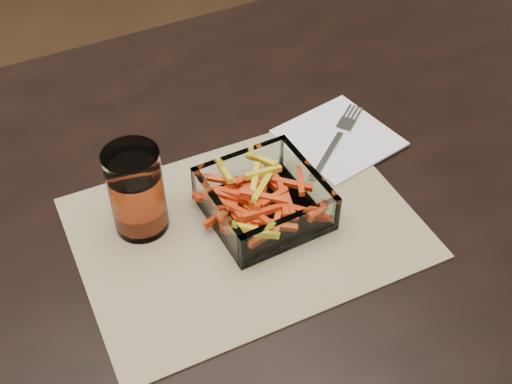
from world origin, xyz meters
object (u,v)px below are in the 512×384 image
at_px(dining_table, 218,224).
at_px(glass_bowl, 264,201).
at_px(fork, 338,137).
at_px(tumbler, 137,194).

xyz_separation_m(dining_table, glass_bowl, (0.03, -0.09, 0.11)).
relative_size(glass_bowl, fork, 0.96).
bearing_deg(fork, glass_bowl, -101.27).
xyz_separation_m(glass_bowl, fork, (0.18, 0.09, -0.02)).
relative_size(dining_table, tumbler, 12.45).
distance_m(dining_table, glass_bowl, 0.15).
bearing_deg(tumbler, fork, 4.52).
bearing_deg(tumbler, glass_bowl, -20.57).
relative_size(glass_bowl, tumbler, 1.18).
bearing_deg(dining_table, tumbler, -166.91).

